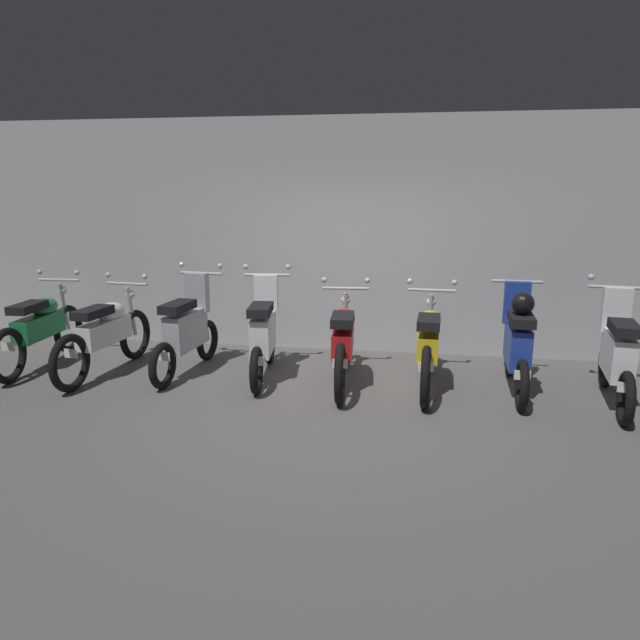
# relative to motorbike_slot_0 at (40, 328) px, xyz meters

# --- Properties ---
(ground_plane) EXTENTS (80.00, 80.00, 0.00)m
(ground_plane) POSITION_rel_motorbike_slot_0_xyz_m (3.82, -0.87, -0.49)
(ground_plane) COLOR #565451
(back_wall) EXTENTS (16.00, 0.30, 3.11)m
(back_wall) POSITION_rel_motorbike_slot_0_xyz_m (3.82, 1.51, 1.06)
(back_wall) COLOR #ADADB2
(back_wall) RESTS_ON ground
(motorbike_slot_0) EXTENTS (0.59, 1.95, 1.15)m
(motorbike_slot_0) POSITION_rel_motorbike_slot_0_xyz_m (0.00, 0.00, 0.00)
(motorbike_slot_0) COLOR black
(motorbike_slot_0) RESTS_ON ground
(motorbike_slot_1) EXTENTS (0.59, 1.95, 1.15)m
(motorbike_slot_1) POSITION_rel_motorbike_slot_0_xyz_m (0.96, -0.14, 0.00)
(motorbike_slot_1) COLOR black
(motorbike_slot_1) RESTS_ON ground
(motorbike_slot_2) EXTENTS (0.59, 1.68, 1.29)m
(motorbike_slot_2) POSITION_rel_motorbike_slot_0_xyz_m (1.92, 0.06, 0.04)
(motorbike_slot_2) COLOR black
(motorbike_slot_2) RESTS_ON ground
(motorbike_slot_3) EXTENTS (0.59, 1.68, 1.29)m
(motorbike_slot_3) POSITION_rel_motorbike_slot_0_xyz_m (2.86, 0.06, 0.04)
(motorbike_slot_3) COLOR black
(motorbike_slot_3) RESTS_ON ground
(motorbike_slot_4) EXTENTS (0.59, 1.95, 1.15)m
(motorbike_slot_4) POSITION_rel_motorbike_slot_0_xyz_m (3.82, -0.02, 0.00)
(motorbike_slot_4) COLOR black
(motorbike_slot_4) RESTS_ON ground
(motorbike_slot_5) EXTENTS (0.59, 1.95, 1.15)m
(motorbike_slot_5) POSITION_rel_motorbike_slot_0_xyz_m (4.78, 0.02, 0.00)
(motorbike_slot_5) COLOR black
(motorbike_slot_5) RESTS_ON ground
(motorbike_slot_6) EXTENTS (0.56, 1.68, 1.18)m
(motorbike_slot_6) POSITION_rel_motorbike_slot_0_xyz_m (5.73, 0.02, 0.07)
(motorbike_slot_6) COLOR black
(motorbike_slot_6) RESTS_ON ground
(motorbike_slot_7) EXTENTS (0.59, 1.68, 1.29)m
(motorbike_slot_7) POSITION_rel_motorbike_slot_0_xyz_m (6.69, -0.19, 0.04)
(motorbike_slot_7) COLOR black
(motorbike_slot_7) RESTS_ON ground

